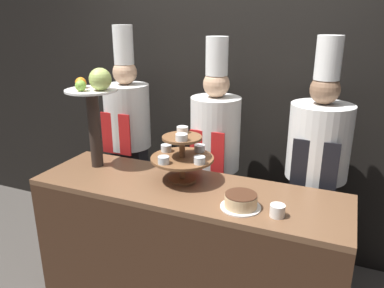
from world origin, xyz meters
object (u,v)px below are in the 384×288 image
(fruit_pedestal, at_px, (95,101))
(cup_white, at_px, (277,211))
(chef_center_right, at_px, (316,165))
(tiered_stand, at_px, (182,154))
(chef_center_left, at_px, (215,151))
(chef_left, at_px, (128,135))
(cake_round, at_px, (241,201))

(fruit_pedestal, bearing_deg, cup_white, -9.63)
(fruit_pedestal, xyz_separation_m, chef_center_right, (1.41, 0.49, -0.42))
(tiered_stand, distance_m, chef_center_right, 0.92)
(chef_center_left, bearing_deg, fruit_pedestal, -144.22)
(chef_left, distance_m, chef_center_right, 1.48)
(cake_round, distance_m, chef_center_right, 0.77)
(cake_round, xyz_separation_m, chef_center_right, (0.33, 0.69, 0.01))
(cup_white, bearing_deg, fruit_pedestal, 170.37)
(cup_white, height_order, chef_center_right, chef_center_right)
(tiered_stand, bearing_deg, fruit_pedestal, -179.35)
(chef_left, xyz_separation_m, chef_center_right, (1.48, -0.00, -0.03))
(cup_white, relative_size, chef_center_left, 0.05)
(cake_round, distance_m, cup_white, 0.20)
(chef_center_right, bearing_deg, fruit_pedestal, -160.81)
(chef_center_right, bearing_deg, chef_left, 180.00)
(chef_left, bearing_deg, cup_white, -27.55)
(cake_round, relative_size, chef_center_left, 0.13)
(fruit_pedestal, relative_size, cup_white, 8.63)
(chef_center_right, bearing_deg, tiered_stand, -148.13)
(tiered_stand, xyz_separation_m, chef_center_right, (0.78, 0.48, -0.13))
(fruit_pedestal, bearing_deg, chef_center_right, 19.19)
(chef_left, bearing_deg, fruit_pedestal, -81.35)
(cup_white, height_order, chef_center_left, chef_center_left)
(chef_center_right, bearing_deg, chef_center_left, -180.00)
(cup_white, distance_m, chef_left, 1.53)
(tiered_stand, bearing_deg, chef_center_left, 84.28)
(tiered_stand, relative_size, cake_round, 1.78)
(cake_round, relative_size, chef_center_right, 0.13)
(cup_white, distance_m, chef_center_right, 0.72)
(tiered_stand, xyz_separation_m, chef_left, (-0.71, 0.48, -0.10))
(fruit_pedestal, distance_m, cake_round, 1.18)
(chef_left, height_order, chef_center_left, chef_left)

